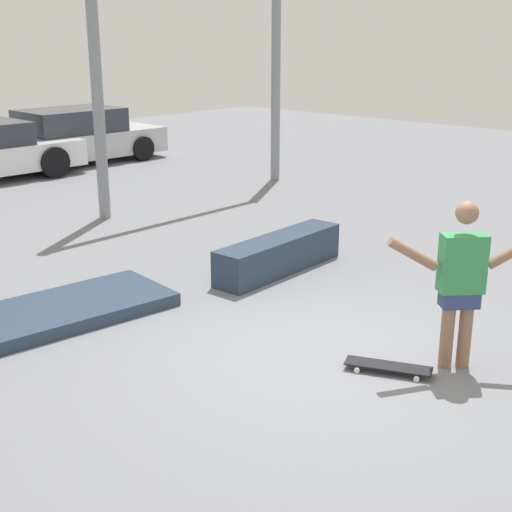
# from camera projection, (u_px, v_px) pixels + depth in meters

# --- Properties ---
(ground_plane) EXTENTS (36.00, 36.00, 0.00)m
(ground_plane) POSITION_uv_depth(u_px,v_px,m) (322.00, 355.00, 7.30)
(ground_plane) COLOR slate
(skateboarder) EXTENTS (1.15, 1.07, 1.67)m
(skateboarder) POSITION_uv_depth(u_px,v_px,m) (461.00, 278.00, 6.79)
(skateboarder) COLOR #8C664C
(skateboarder) RESTS_ON ground_plane
(skateboard) EXTENTS (0.53, 0.85, 0.08)m
(skateboard) POSITION_uv_depth(u_px,v_px,m) (388.00, 366.00, 6.92)
(skateboard) COLOR black
(skateboard) RESTS_ON ground_plane
(grind_box) EXTENTS (2.23, 0.57, 0.49)m
(grind_box) POSITION_uv_depth(u_px,v_px,m) (279.00, 254.00, 9.80)
(grind_box) COLOR #28384C
(grind_box) RESTS_ON ground_plane
(manual_pad) EXTENTS (2.73, 1.49, 0.15)m
(manual_pad) POSITION_uv_depth(u_px,v_px,m) (58.00, 312.00, 8.23)
(manual_pad) COLOR #28384C
(manual_pad) RESTS_ON ground_plane
(canopy_support_right) EXTENTS (4.80, 0.20, 5.30)m
(canopy_support_right) POSITION_uv_depth(u_px,v_px,m) (196.00, 29.00, 13.33)
(canopy_support_right) COLOR gray
(canopy_support_right) RESTS_ON ground_plane
(parked_car_silver) EXTENTS (4.35, 2.09, 1.35)m
(parked_car_silver) POSITION_uv_depth(u_px,v_px,m) (76.00, 137.00, 17.77)
(parked_car_silver) COLOR #B7BABF
(parked_car_silver) RESTS_ON ground_plane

